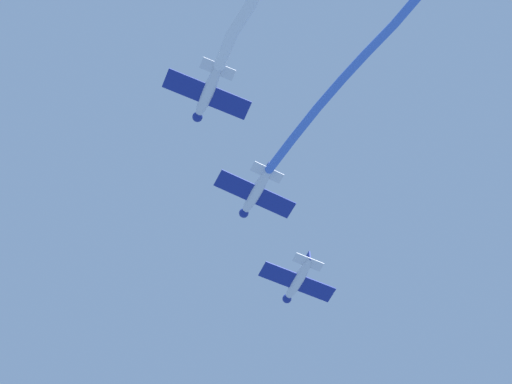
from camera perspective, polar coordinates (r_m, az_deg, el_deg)
airplane_lead at (r=65.44m, az=3.35°, el=-7.12°), size 6.99×5.53×1.80m
airplane_left_wing at (r=60.87m, az=-0.05°, el=-0.08°), size 7.08×5.52×1.80m
smoke_trail_left_wing at (r=58.07m, az=11.23°, el=12.90°), size 7.43×30.60×4.20m
airplane_right_wing at (r=57.60m, az=-3.92°, el=7.91°), size 6.94×5.59×1.80m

